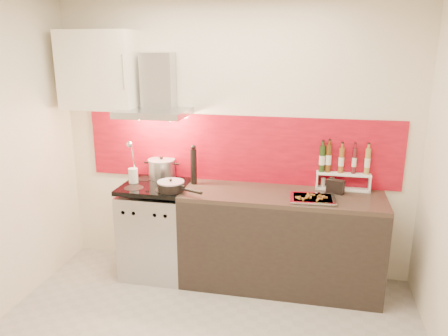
% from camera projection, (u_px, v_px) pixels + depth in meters
% --- Properties ---
extents(back_wall, '(3.40, 0.02, 2.60)m').
position_uv_depth(back_wall, '(234.00, 140.00, 4.16)').
color(back_wall, silver).
rests_on(back_wall, ground).
extents(backsplash, '(3.00, 0.02, 0.64)m').
position_uv_depth(backsplash, '(239.00, 149.00, 4.16)').
color(backsplash, maroon).
rests_on(backsplash, back_wall).
extents(range_stove, '(0.60, 0.60, 0.91)m').
position_uv_depth(range_stove, '(157.00, 230.00, 4.24)').
color(range_stove, '#B7B7BA').
rests_on(range_stove, ground).
extents(counter, '(1.80, 0.60, 0.90)m').
position_uv_depth(counter, '(281.00, 240.00, 4.01)').
color(counter, black).
rests_on(counter, ground).
extents(range_hood, '(0.62, 0.50, 0.61)m').
position_uv_depth(range_hood, '(156.00, 94.00, 4.02)').
color(range_hood, '#B7B7BA').
rests_on(range_hood, back_wall).
extents(upper_cabinet, '(0.70, 0.35, 0.72)m').
position_uv_depth(upper_cabinet, '(99.00, 70.00, 4.07)').
color(upper_cabinet, white).
rests_on(upper_cabinet, back_wall).
extents(stock_pot, '(0.26, 0.26, 0.23)m').
position_uv_depth(stock_pot, '(162.00, 169.00, 4.27)').
color(stock_pot, '#B7B7BA').
rests_on(stock_pot, range_stove).
extents(saute_pan, '(0.45, 0.27, 0.11)m').
position_uv_depth(saute_pan, '(172.00, 186.00, 3.92)').
color(saute_pan, black).
rests_on(saute_pan, range_stove).
extents(utensil_jar, '(0.09, 0.13, 0.43)m').
position_uv_depth(utensil_jar, '(133.00, 171.00, 4.12)').
color(utensil_jar, silver).
rests_on(utensil_jar, range_stove).
extents(pepper_mill, '(0.06, 0.06, 0.38)m').
position_uv_depth(pepper_mill, '(194.00, 165.00, 4.11)').
color(pepper_mill, black).
rests_on(pepper_mill, counter).
extents(step_shelf, '(0.48, 0.13, 0.41)m').
position_uv_depth(step_shelf, '(341.00, 171.00, 3.96)').
color(step_shelf, white).
rests_on(step_shelf, counter).
extents(caddy_box, '(0.16, 0.12, 0.13)m').
position_uv_depth(caddy_box, '(335.00, 187.00, 3.88)').
color(caddy_box, black).
rests_on(caddy_box, counter).
extents(baking_tray, '(0.40, 0.32, 0.03)m').
position_uv_depth(baking_tray, '(313.00, 198.00, 3.72)').
color(baking_tray, silver).
rests_on(baking_tray, counter).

